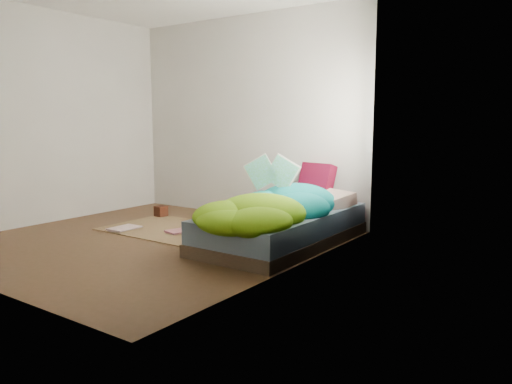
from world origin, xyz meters
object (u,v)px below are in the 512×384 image
at_px(bed, 282,228).
at_px(floor_book_a, 117,227).
at_px(pillow_magenta, 316,182).
at_px(floor_book_b, 175,229).
at_px(open_book, 271,163).
at_px(wooden_box, 161,211).

relative_size(bed, floor_book_a, 5.89).
distance_m(pillow_magenta, floor_book_b, 1.72).
distance_m(bed, pillow_magenta, 0.94).
distance_m(open_book, floor_book_b, 1.41).
bearing_deg(wooden_box, floor_book_b, -34.27).
height_order(open_book, floor_book_b, open_book).
relative_size(bed, wooden_box, 14.95).
bearing_deg(pillow_magenta, wooden_box, -153.99).
xyz_separation_m(pillow_magenta, wooden_box, (-2.00, -0.56, -0.47)).
bearing_deg(bed, floor_book_a, -164.80).
relative_size(bed, floor_book_b, 6.64).
distance_m(bed, open_book, 0.68).
bearing_deg(floor_book_a, bed, 14.64).
bearing_deg(floor_book_b, wooden_box, 162.03).
bearing_deg(bed, pillow_magenta, 95.05).
bearing_deg(floor_book_b, floor_book_a, -139.35).
distance_m(pillow_magenta, wooden_box, 2.13).
bearing_deg(pillow_magenta, floor_book_b, -128.01).
bearing_deg(bed, wooden_box, 171.96).
distance_m(bed, wooden_box, 2.10).
height_order(bed, floor_book_b, bed).
bearing_deg(pillow_magenta, open_book, -86.96).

